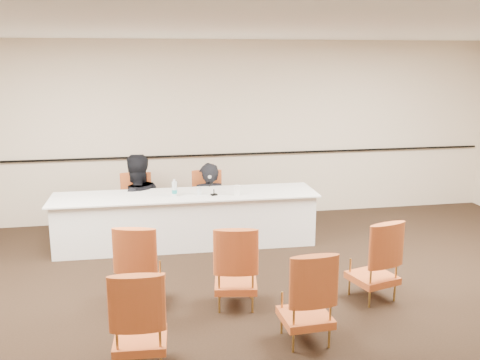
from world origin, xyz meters
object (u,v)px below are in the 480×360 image
panelist_main (209,213)px  panelist_second_chair (136,206)px  microphone (214,186)px  aud_chair_front_left (140,264)px  water_bottle (174,188)px  aud_chair_front_right (373,259)px  aud_chair_back_left (140,317)px  panelist_second (137,211)px  aud_chair_front_mid (236,265)px  panel_table (186,219)px  coffee_cup (237,190)px  drinking_glass (199,191)px  panelist_main_chair (208,202)px  aud_chair_back_mid (306,295)px

panelist_main → panelist_second_chair: panelist_main is taller
microphone → aud_chair_front_left: bearing=-137.6°
water_bottle → aud_chair_front_right: bearing=-45.4°
aud_chair_back_left → aud_chair_front_left: bearing=93.5°
panelist_second → panelist_second_chair: (0.00, 0.00, 0.09)m
water_bottle → aud_chair_front_mid: 2.12m
panel_table → panelist_main: size_ratio=2.34×
coffee_cup → aud_chair_front_right: size_ratio=0.15×
aud_chair_front_right → aud_chair_back_left: (-2.61, -0.93, 0.00)m
water_bottle → drinking_glass: size_ratio=2.50×
microphone → aud_chair_front_left: size_ratio=0.29×
panelist_main → panelist_main_chair: 0.18m
panelist_second_chair → water_bottle: size_ratio=3.80×
panelist_main_chair → panelist_second_chair: size_ratio=1.00×
aud_chair_front_left → aud_chair_front_mid: same height
aud_chair_front_mid → aud_chair_front_right: size_ratio=1.00×
panelist_main_chair → panelist_second_chair: 1.12m
drinking_glass → aud_chair_back_left: size_ratio=0.11×
coffee_cup → water_bottle: bearing=173.8°
panelist_second_chair → water_bottle: 0.97m
water_bottle → microphone: bearing=-4.7°
panel_table → water_bottle: water_bottle is taller
microphone → aud_chair_back_mid: bearing=-96.3°
drinking_glass → aud_chair_front_mid: 2.08m
panel_table → panelist_main: (0.40, 0.56, -0.09)m
panel_table → aud_chair_back_left: bearing=-101.4°
aud_chair_front_left → panel_table: bearing=84.5°
aud_chair_front_left → panelist_main: bearing=80.4°
aud_chair_front_left → aud_chair_back_mid: (1.56, -1.11, 0.00)m
panelist_second → aud_chair_back_mid: (1.60, -3.57, 0.09)m
aud_chair_front_left → aud_chair_back_left: size_ratio=1.00×
coffee_cup → panelist_main: bearing=113.2°
panel_table → panelist_second_chair: bearing=142.0°
aud_chair_front_mid → aud_chair_front_right: same height
panelist_second → aud_chair_front_right: panelist_second is taller
coffee_cup → aud_chair_front_mid: bearing=-100.9°
panelist_second_chair → drinking_glass: 1.16m
panelist_main → aud_chair_front_left: panelist_main is taller
panelist_second → aud_chair_front_right: bearing=118.8°
aud_chair_front_right → aud_chair_back_mid: bearing=-158.8°
panelist_main → coffee_cup: 0.98m
panelist_main → aud_chair_front_mid: bearing=85.3°
panel_table → aud_chair_back_left: 3.22m
microphone → aud_chair_back_mid: size_ratio=0.29×
aud_chair_front_left → aud_chair_back_mid: bearing=-21.3°
panelist_main_chair → microphone: (-0.01, -0.70, 0.43)m
aud_chair_front_left → aud_chair_back_mid: 1.91m
aud_chair_front_mid → aud_chair_back_left: size_ratio=1.00×
coffee_cup → aud_chair_front_right: bearing=-59.3°
aud_chair_front_right → panelist_main_chair: bearing=103.4°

